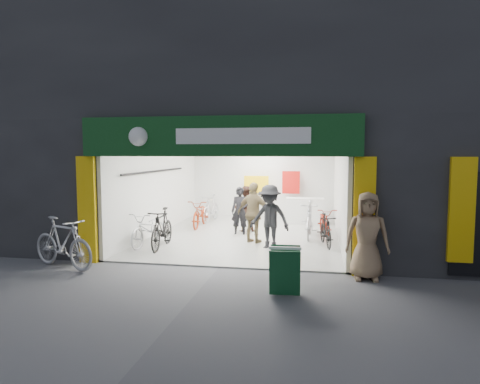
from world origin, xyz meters
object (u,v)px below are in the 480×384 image
(parked_bike, at_px, (63,243))
(sandwich_board, at_px, (285,269))
(pedestrian_near, at_px, (367,236))
(bike_left_front, at_px, (149,229))
(bike_right_front, at_px, (326,231))

(parked_bike, distance_m, sandwich_board, 5.31)
(parked_bike, height_order, pedestrian_near, pedestrian_near)
(parked_bike, relative_size, sandwich_board, 2.24)
(bike_left_front, bearing_deg, sandwich_board, -33.88)
(parked_bike, relative_size, pedestrian_near, 1.07)
(pedestrian_near, bearing_deg, bike_left_front, 158.01)
(bike_left_front, bearing_deg, pedestrian_near, -14.49)
(bike_left_front, distance_m, bike_right_front, 5.06)
(bike_left_front, height_order, bike_right_front, bike_left_front)
(bike_right_front, relative_size, parked_bike, 0.78)
(pedestrian_near, distance_m, sandwich_board, 2.14)
(bike_left_front, relative_size, parked_bike, 0.95)
(parked_bike, bearing_deg, pedestrian_near, -66.10)
(bike_left_front, xyz_separation_m, bike_right_front, (5.00, 0.80, -0.03))
(bike_left_front, distance_m, parked_bike, 2.82)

